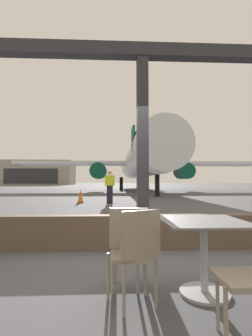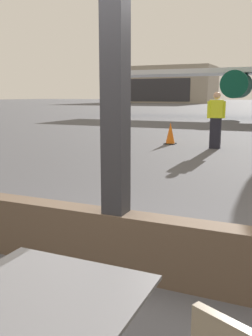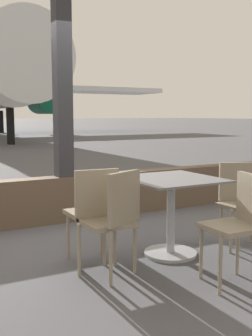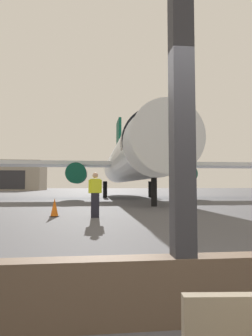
# 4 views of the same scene
# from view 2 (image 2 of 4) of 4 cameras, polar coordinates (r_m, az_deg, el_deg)

# --- Properties ---
(window_frame) EXTENTS (7.65, 0.24, 3.66)m
(window_frame) POSITION_cam_2_polar(r_m,az_deg,el_deg) (3.27, -1.60, 5.87)
(window_frame) COLOR brown
(window_frame) RESTS_ON ground
(ground_crew_worker) EXTENTS (0.52, 0.31, 1.74)m
(ground_crew_worker) POSITION_cam_2_polar(r_m,az_deg,el_deg) (11.93, 13.57, 7.21)
(ground_crew_worker) COLOR black
(ground_crew_worker) RESTS_ON ground
(traffic_cone) EXTENTS (0.36, 0.36, 0.74)m
(traffic_cone) POSITION_cam_2_polar(r_m,az_deg,el_deg) (12.83, 6.79, 5.22)
(traffic_cone) COLOR orange
(traffic_cone) RESTS_ON ground
(distant_hangar) EXTENTS (23.83, 12.20, 7.90)m
(distant_hangar) POSITION_cam_2_polar(r_m,az_deg,el_deg) (87.17, 5.35, 12.49)
(distant_hangar) COLOR #9E9384
(distant_hangar) RESTS_ON ground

